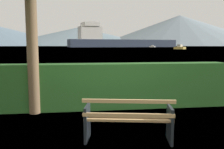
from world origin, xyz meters
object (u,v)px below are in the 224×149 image
Objects in this scene: park_bench at (128,120)px; tender_far at (152,46)px; fishing_boat_near at (180,48)px; sailboat_mid at (155,46)px; cargo_ship_large at (117,41)px.

tender_far is (55.37, 179.52, 0.21)m from park_bench.
fishing_boat_near reaches higher than park_bench.
sailboat_mid is at bearing 71.15° from tender_far.
fishing_boat_near is at bearing -99.25° from tender_far.
fishing_boat_near is (41.67, 95.40, 0.30)m from park_bench.
cargo_ship_large reaches higher than tender_far.
tender_far is (13.70, 84.13, -0.09)m from fishing_boat_near.
cargo_ship_large is at bearing 96.67° from fishing_boat_near.
tender_far is at bearing 80.75° from fishing_boat_near.
fishing_boat_near is 0.73× the size of sailboat_mid.
cargo_ship_large is 12.45× the size of sailboat_mid.
sailboat_mid is (39.53, 159.78, -0.16)m from fishing_boat_near.
cargo_ship_large is 78.74m from sailboat_mid.
fishing_boat_near is at bearing -103.90° from sailboat_mid.
park_bench is 0.40× the size of tender_far.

